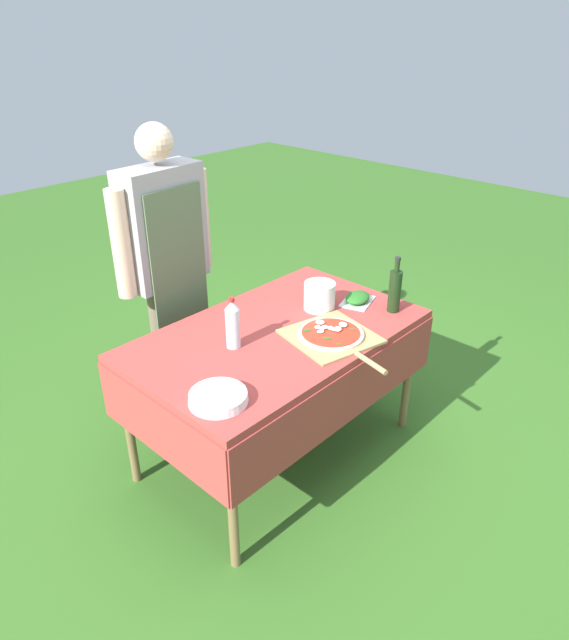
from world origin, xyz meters
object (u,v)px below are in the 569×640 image
Objects in this scene: person_cook at (166,255)px; oil_bottle at (395,290)px; prep_table at (277,345)px; mixing_tub at (320,296)px; pizza_on_peel at (332,335)px; herb_container at (358,298)px; water_bottle at (233,324)px; plate_stack at (218,398)px.

person_cook is 1.18m from oil_bottle.
mixing_tub reaches higher than prep_table.
pizza_on_peel is 2.58× the size of herb_container.
herb_container is (0.61, -0.79, -0.20)m from person_cook.
prep_table is 4.88× the size of oil_bottle.
water_bottle is at bearing 169.85° from herb_container.
herb_container is 0.98× the size of plate_stack.
person_cook is at bearing 78.19° from water_bottle.
prep_table is 0.87× the size of person_cook.
herb_container reaches higher than plate_stack.
herb_container is at bearing 7.18° from plate_stack.
person_cook reaches higher than water_bottle.
prep_table is 5.77× the size of water_bottle.
prep_table is at bearing -178.15° from mixing_tub.
pizza_on_peel is (0.22, -0.93, -0.21)m from person_cook.
pizza_on_peel is 0.46m from water_bottle.
oil_bottle is (0.43, -0.05, 0.10)m from pizza_on_peel.
person_cook is 1.01m from herb_container.
prep_table is 0.28m from pizza_on_peel.
oil_bottle is at bearing 6.31° from pizza_on_peel.
herb_container is at bearing 33.00° from pizza_on_peel.
mixing_tub is (0.55, -0.03, -0.04)m from water_bottle.
mixing_tub reaches higher than plate_stack.
mixing_tub is 0.91m from plate_stack.
oil_bottle is 0.22m from herb_container.
oil_bottle is at bearing -22.28° from water_bottle.
plate_stack is (-1.07, -0.13, -0.00)m from herb_container.
pizza_on_peel is (0.13, -0.23, 0.09)m from prep_table.
mixing_tub is 0.68× the size of plate_stack.
person_cook is 0.98m from pizza_on_peel.
oil_bottle reaches higher than prep_table.
plate_stack is at bearing -172.82° from herb_container.
oil_bottle is 1.18× the size of water_bottle.
prep_table is 6.19× the size of herb_container.
oil_bottle is 1.27× the size of herb_container.
plate_stack is (-0.46, -0.92, -0.20)m from person_cook.
pizza_on_peel is at bearing -0.46° from plate_stack.
herb_container is (0.74, -0.13, -0.09)m from water_bottle.
person_cook is 6.60× the size of water_bottle.
person_cook reaches higher than pizza_on_peel.
person_cook is at bearing 116.53° from pizza_on_peel.
water_bottle is at bearing 176.38° from mixing_tub.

